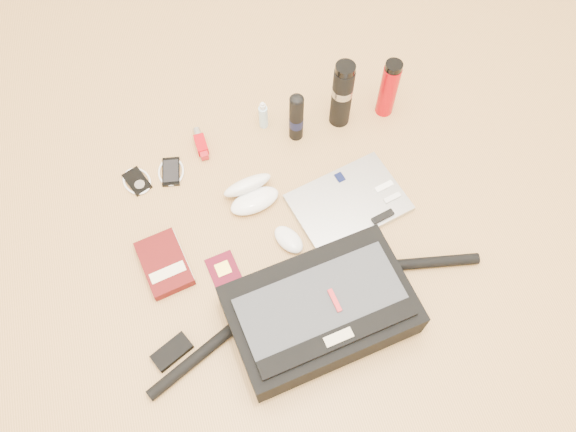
{
  "coord_description": "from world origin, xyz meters",
  "views": [
    {
      "loc": [
        -0.24,
        -0.64,
        1.53
      ],
      "look_at": [
        -0.01,
        0.1,
        0.06
      ],
      "focal_mm": 35.0,
      "sensor_mm": 36.0,
      "label": 1
    }
  ],
  "objects": [
    {
      "name": "ground",
      "position": [
        0.0,
        0.0,
        0.0
      ],
      "size": [
        4.0,
        4.0,
        0.0
      ],
      "primitive_type": "plane",
      "color": "tan",
      "rests_on": "ground"
    },
    {
      "name": "messenger_bag",
      "position": [
        -0.02,
        -0.21,
        0.06
      ],
      "size": [
        1.0,
        0.35,
        0.14
      ],
      "rotation": [
        0.0,
        0.0,
        0.11
      ],
      "color": "black",
      "rests_on": "ground"
    },
    {
      "name": "laptop",
      "position": [
        0.19,
        0.11,
        0.01
      ],
      "size": [
        0.38,
        0.3,
        0.03
      ],
      "rotation": [
        0.0,
        0.0,
        0.21
      ],
      "color": "#AAAAAD",
      "rests_on": "ground"
    },
    {
      "name": "book",
      "position": [
        -0.39,
        0.07,
        0.02
      ],
      "size": [
        0.15,
        0.2,
        0.03
      ],
      "rotation": [
        0.0,
        0.0,
        0.15
      ],
      "color": "#4A0A0A",
      "rests_on": "ground"
    },
    {
      "name": "passport",
      "position": [
        -0.24,
        0.0,
        0.0
      ],
      "size": [
        0.1,
        0.13,
        0.01
      ],
      "rotation": [
        0.0,
        0.0,
        0.13
      ],
      "color": "#4D0616",
      "rests_on": "ground"
    },
    {
      "name": "mouse",
      "position": [
        -0.03,
        0.04,
        0.02
      ],
      "size": [
        0.1,
        0.12,
        0.03
      ],
      "rotation": [
        0.0,
        0.0,
        0.43
      ],
      "color": "white",
      "rests_on": "ground"
    },
    {
      "name": "sunglasses_case",
      "position": [
        -0.09,
        0.22,
        0.03
      ],
      "size": [
        0.18,
        0.16,
        0.09
      ],
      "rotation": [
        0.0,
        0.0,
        0.17
      ],
      "color": "white",
      "rests_on": "ground"
    },
    {
      "name": "ipod",
      "position": [
        -0.43,
        0.38,
        0.01
      ],
      "size": [
        0.11,
        0.11,
        0.01
      ],
      "rotation": [
        0.0,
        0.0,
        0.36
      ],
      "color": "black",
      "rests_on": "ground"
    },
    {
      "name": "phone",
      "position": [
        -0.32,
        0.39,
        0.01
      ],
      "size": [
        0.1,
        0.11,
        0.01
      ],
      "rotation": [
        0.0,
        0.0,
        -0.2
      ],
      "color": "black",
      "rests_on": "ground"
    },
    {
      "name": "inhaler",
      "position": [
        -0.2,
        0.46,
        0.02
      ],
      "size": [
        0.04,
        0.12,
        0.03
      ],
      "rotation": [
        0.0,
        0.0,
        0.02
      ],
      "color": "#A4060E",
      "rests_on": "ground"
    },
    {
      "name": "spray_bottle",
      "position": [
        0.02,
        0.48,
        0.05
      ],
      "size": [
        0.03,
        0.03,
        0.11
      ],
      "rotation": [
        0.0,
        0.0,
        0.08
      ],
      "color": "#AAD4EB",
      "rests_on": "ground"
    },
    {
      "name": "aerosol_can",
      "position": [
        0.11,
        0.41,
        0.1
      ],
      "size": [
        0.06,
        0.06,
        0.2
      ],
      "rotation": [
        0.0,
        0.0,
        -0.35
      ],
      "color": "black",
      "rests_on": "ground"
    },
    {
      "name": "thermos_black",
      "position": [
        0.27,
        0.43,
        0.13
      ],
      "size": [
        0.07,
        0.07,
        0.26
      ],
      "rotation": [
        0.0,
        0.0,
        0.06
      ],
      "color": "black",
      "rests_on": "ground"
    },
    {
      "name": "thermos_red",
      "position": [
        0.43,
        0.42,
        0.11
      ],
      "size": [
        0.08,
        0.08,
        0.22
      ],
      "rotation": [
        0.0,
        0.0,
        0.38
      ],
      "color": "#AB050D",
      "rests_on": "ground"
    }
  ]
}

